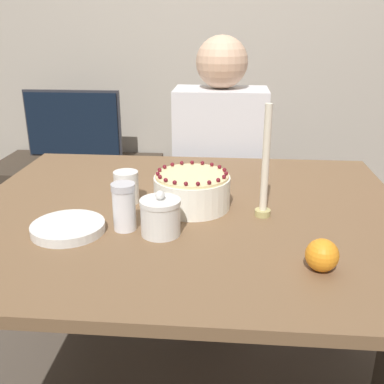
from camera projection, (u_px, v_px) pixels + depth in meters
name	position (u px, v px, depth m)	size (l,w,h in m)	color
wall_behind	(211.00, 20.00, 2.43)	(8.00, 0.05, 2.60)	#ADA393
dining_table	(186.00, 244.00, 1.35)	(1.29, 1.08, 0.78)	brown
cake	(192.00, 191.00, 1.31)	(0.22, 0.22, 0.11)	white
sugar_bowl	(161.00, 217.00, 1.14)	(0.10, 0.10, 0.12)	silver
sugar_shaker	(124.00, 206.00, 1.16)	(0.06, 0.06, 0.13)	white
plate_stack	(68.00, 228.00, 1.17)	(0.19, 0.19, 0.02)	silver
candle	(265.00, 171.00, 1.22)	(0.04, 0.04, 0.32)	tan
cup	(126.00, 187.00, 1.35)	(0.07, 0.07, 0.10)	white
orange_fruit_1	(322.00, 255.00, 0.98)	(0.07, 0.07, 0.07)	orange
person_man_blue_shirt	(219.00, 194.00, 2.08)	(0.40, 0.34, 1.24)	#473D33
side_cabinet	(81.00, 209.00, 2.59)	(0.90, 0.48, 0.56)	#382D23
tv_monitor	(73.00, 126.00, 2.42)	(0.52, 0.10, 0.40)	#2D2D33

